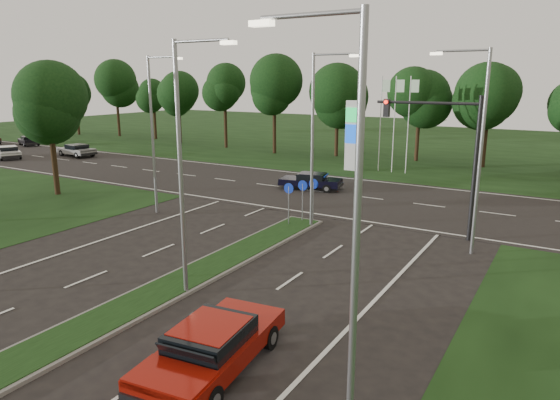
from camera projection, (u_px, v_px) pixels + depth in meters
The scene contains 19 objects.
ground at pixel (19, 365), 13.82m from camera, with size 160.00×160.00×0.00m, color black.
verge_far at pixel (455, 146), 59.70m from camera, with size 160.00×50.00×0.02m, color black.
cross_road at pixel (355, 196), 33.84m from camera, with size 160.00×12.00×0.02m, color black.
median_kerb at pixel (130, 308), 17.14m from camera, with size 2.00×26.00×0.12m, color slate.
streetlight_median_near at pixel (184, 158), 17.13m from camera, with size 2.53×0.22×9.00m.
streetlight_median_far at pixel (316, 132), 25.47m from camera, with size 2.53×0.22×9.00m.
streetlight_left_far at pixel (155, 127), 28.44m from camera, with size 2.53×0.22×9.00m.
streetlight_right_far at pixel (477, 142), 21.58m from camera, with size 2.53×0.22×9.00m.
streetlight_right_near at pixel (348, 215), 9.90m from camera, with size 2.53×0.22×9.00m.
traffic_signal at pixel (448, 144), 24.15m from camera, with size 5.10×0.42×7.00m.
median_signs at pixel (302, 193), 27.09m from camera, with size 1.16×1.76×2.38m.
gas_pylon at pixel (356, 134), 42.52m from camera, with size 5.80×1.26×8.00m.
tree_left_far at pixel (47, 104), 32.93m from camera, with size 5.20×5.20×8.86m.
treeline_far at pixel (426, 89), 45.47m from camera, with size 6.00×6.00×9.90m.
red_sedan at pixel (213, 345), 13.42m from camera, with size 2.63×5.22×1.38m.
navy_sedan at pixel (311, 181), 35.82m from camera, with size 4.61×2.63×1.19m.
far_car_a at pixel (77, 150), 51.20m from camera, with size 4.56×2.34×1.26m.
far_car_b at pixel (8, 152), 49.94m from camera, with size 4.66×3.44×1.23m.
far_car_c at pixel (29, 140), 59.89m from camera, with size 4.22×2.93×1.12m.
Camera 1 is at (12.55, -6.89, 7.70)m, focal length 32.00 mm.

